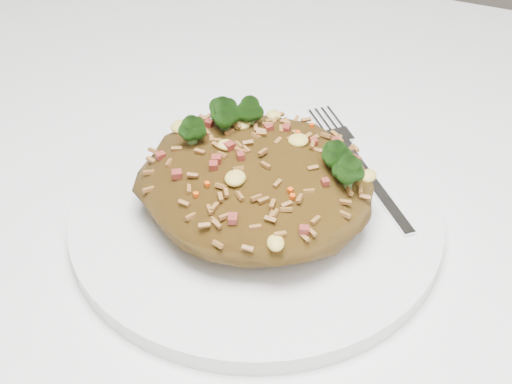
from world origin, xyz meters
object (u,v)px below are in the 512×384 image
(plate, at_px, (256,215))
(fried_rice, at_px, (256,173))
(dining_table, at_px, (165,258))
(fork, at_px, (364,171))

(plate, xyz_separation_m, fried_rice, (-0.00, 0.00, 0.04))
(dining_table, bearing_deg, fried_rice, -10.30)
(fried_rice, bearing_deg, dining_table, 169.70)
(dining_table, xyz_separation_m, fork, (0.15, 0.05, 0.11))
(dining_table, distance_m, fried_rice, 0.17)
(dining_table, bearing_deg, fork, 18.13)
(plate, height_order, fried_rice, fried_rice)
(dining_table, xyz_separation_m, plate, (0.09, -0.02, 0.10))
(plate, bearing_deg, fork, 47.90)
(dining_table, xyz_separation_m, fried_rice, (0.09, -0.02, 0.14))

